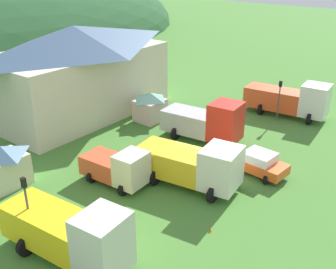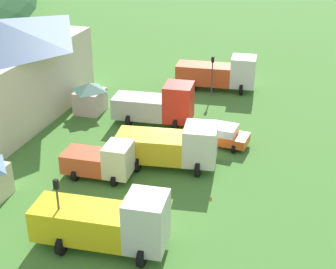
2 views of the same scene
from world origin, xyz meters
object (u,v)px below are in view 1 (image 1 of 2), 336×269
traffic_cone_near_pickup (210,231)px  crane_truck_red (207,121)px  traffic_light_east (279,96)px  light_truck_cream (118,167)px  service_pickup_orange (253,161)px  play_shed_cream (4,165)px  flatbed_truck_yellow (71,233)px  heavy_rig_white (291,99)px  heavy_rig_striped (193,164)px  traffic_light_west (27,205)px  depot_building (77,70)px  play_shed_pink (150,106)px

traffic_cone_near_pickup → crane_truck_red: bearing=34.0°
traffic_light_east → traffic_cone_near_pickup: (-17.88, -4.03, -2.39)m
light_truck_cream → service_pickup_orange: (7.13, -6.41, -0.45)m
play_shed_cream → service_pickup_orange: 17.14m
flatbed_truck_yellow → service_pickup_orange: 14.32m
play_shed_cream → heavy_rig_white: bearing=-22.7°
traffic_light_east → heavy_rig_striped: bearing=-178.3°
light_truck_cream → traffic_light_west: (-7.46, -0.89, 1.30)m
traffic_light_east → crane_truck_red: bearing=160.8°
service_pickup_orange → traffic_light_east: (10.17, 2.73, 1.56)m
depot_building → heavy_rig_white: size_ratio=2.23×
crane_truck_red → heavy_rig_white: size_ratio=0.87×
play_shed_pink → flatbed_truck_yellow: flatbed_truck_yellow is taller
depot_building → play_shed_pink: 7.79m
heavy_rig_white → traffic_cone_near_pickup: size_ratio=15.33×
play_shed_pink → traffic_light_east: bearing=-52.5°
traffic_cone_near_pickup → depot_building: bearing=68.4°
crane_truck_red → traffic_cone_near_pickup: 12.22m
light_truck_cream → traffic_cone_near_pickup: size_ratio=9.40×
flatbed_truck_yellow → light_truck_cream: flatbed_truck_yellow is taller
light_truck_cream → crane_truck_red: 9.51m
play_shed_pink → flatbed_truck_yellow: (-16.94, -9.20, 0.30)m
depot_building → play_shed_cream: bearing=-151.8°
play_shed_pink → heavy_rig_white: 13.38m
traffic_cone_near_pickup → service_pickup_orange: bearing=9.6°
traffic_cone_near_pickup → play_shed_cream: bearing=107.3°
depot_building → traffic_light_west: depot_building is taller
light_truck_cream → crane_truck_red: (9.45, -0.95, 0.49)m
traffic_light_west → traffic_cone_near_pickup: (6.88, -6.82, -2.58)m
service_pickup_orange → play_shed_pink: bearing=171.6°
heavy_rig_striped → heavy_rig_white: 16.23m
depot_building → traffic_light_east: size_ratio=4.55×
play_shed_cream → traffic_cone_near_pickup: bearing=-72.7°
depot_building → traffic_cone_near_pickup: depot_building is taller
flatbed_truck_yellow → traffic_cone_near_pickup: (6.28, -4.23, -1.71)m
light_truck_cream → traffic_light_east: bearing=74.9°
heavy_rig_striped → crane_truck_red: bearing=107.8°
light_truck_cream → traffic_light_east: size_ratio=1.25×
crane_truck_red → depot_building: bearing=-176.4°
service_pickup_orange → depot_building: bearing=-175.5°
play_shed_pink → flatbed_truck_yellow: 19.28m
service_pickup_orange → traffic_light_west: (-14.58, 5.51, 1.75)m
play_shed_pink → crane_truck_red: (-0.62, -6.67, 0.36)m
heavy_rig_striped → heavy_rig_white: bearing=82.0°
service_pickup_orange → traffic_light_west: 15.69m
play_shed_cream → play_shed_pink: size_ratio=1.10×
flatbed_truck_yellow → heavy_rig_striped: 9.78m
crane_truck_red → heavy_rig_white: crane_truck_red is taller
play_shed_pink → service_pickup_orange: play_shed_pink is taller
heavy_rig_striped → crane_truck_red: (6.56, 3.15, 0.14)m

